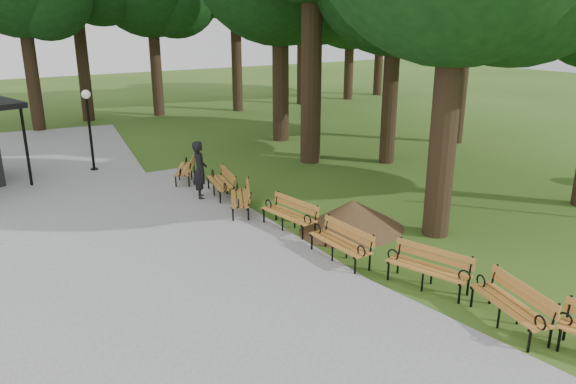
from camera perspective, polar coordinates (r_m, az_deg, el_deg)
ground at (r=12.67m, az=8.12°, el=-8.51°), size 100.00×100.00×0.00m
path at (r=13.20m, az=-14.25°, el=-7.64°), size 12.00×38.00×0.06m
person at (r=17.60m, az=-9.17°, el=2.27°), size 0.64×0.79×1.88m
lamp_post at (r=21.63m, az=-20.12°, el=7.73°), size 0.32×0.32×3.06m
dirt_mound at (r=15.04m, az=6.73°, el=-2.39°), size 2.58×2.58×0.84m
bench_1 at (r=11.22m, az=22.12°, el=-10.88°), size 1.14×2.00×0.88m
bench_2 at (r=12.17m, az=14.36°, el=-7.77°), size 1.17×2.00×0.88m
bench_3 at (r=13.12m, az=5.42°, el=-5.34°), size 0.66×1.91×0.88m
bench_4 at (r=14.89m, az=0.07°, el=-2.41°), size 0.86×1.96×0.88m
bench_5 at (r=16.33m, az=-5.07°, el=-0.64°), size 1.43×1.98×0.88m
bench_6 at (r=17.87m, az=-7.06°, el=0.92°), size 1.04×1.99×0.88m
bench_7 at (r=19.72m, az=-10.68°, el=2.35°), size 1.51×1.96×0.88m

